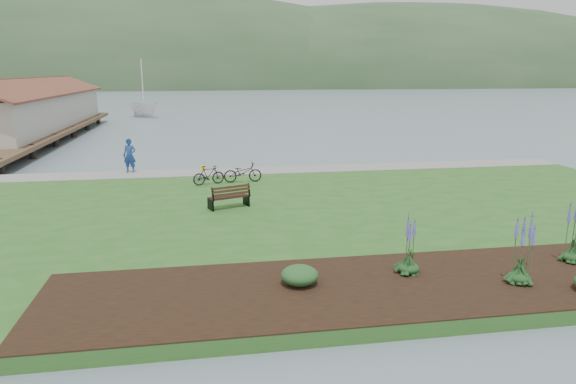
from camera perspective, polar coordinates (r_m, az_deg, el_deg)
name	(u,v)px	position (r m, az deg, el deg)	size (l,w,h in m)	color
ground	(308,207)	(23.41, 2.25, -1.67)	(600.00, 600.00, 0.00)	slate
lawn	(318,215)	(21.47, 3.33, -2.52)	(34.00, 20.00, 0.40)	#27581F
shoreline_path	(284,170)	(29.93, -0.40, 2.49)	(34.00, 2.20, 0.03)	gray
garden_bed	(484,278)	(15.55, 20.90, -8.88)	(24.00, 4.40, 0.04)	black
far_hillside	(269,87)	(193.79, -2.15, 11.60)	(580.00, 80.00, 38.00)	#2D4C2A
pier_pavilion	(29,109)	(52.10, -26.87, 8.20)	(8.00, 36.00, 5.40)	#4C3826
park_bench	(230,196)	(21.67, -6.51, -0.47)	(1.82, 1.23, 1.05)	black
person	(129,153)	(30.26, -17.21, 4.19)	(0.83, 0.57, 2.30)	navy
bicycle_a	(243,172)	(26.70, -5.06, 2.19)	(1.96, 0.68, 1.03)	black
bicycle_b	(209,175)	(26.32, -8.82, 1.87)	(1.63, 0.47, 0.98)	black
sailboat	(145,117)	(71.10, -15.65, 8.01)	(9.06, 9.23, 23.89)	silver
pannier	(203,169)	(29.84, -9.43, 2.58)	(0.21, 0.32, 0.34)	yellow
echium_0	(522,251)	(15.22, 24.57, -5.94)	(0.62, 0.62, 2.15)	#153B18
echium_1	(575,230)	(17.59, 29.31, -3.73)	(0.62, 0.62, 2.28)	#153B18
echium_4	(410,248)	(14.95, 13.36, -6.11)	(0.62, 0.62, 1.99)	#153B18
shrub_0	(300,275)	(14.01, 1.31, -9.22)	(1.02, 1.02, 0.51)	#1E4C21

